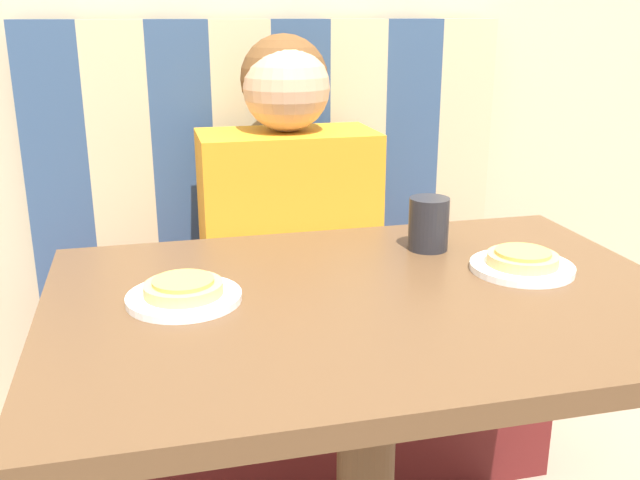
# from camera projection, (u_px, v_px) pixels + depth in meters

# --- Properties ---
(booth_seat) EXTENTS (1.26, 0.52, 0.43)m
(booth_seat) POSITION_uv_depth(u_px,v_px,m) (290.00, 382.00, 1.90)
(booth_seat) COLOR #5B1919
(booth_seat) RESTS_ON ground_plane
(booth_backrest) EXTENTS (1.26, 0.07, 0.71)m
(booth_backrest) POSITION_uv_depth(u_px,v_px,m) (271.00, 155.00, 1.93)
(booth_backrest) COLOR navy
(booth_backrest) RESTS_ON booth_seat
(dining_table) EXTENTS (1.01, 0.70, 0.73)m
(dining_table) POSITION_uv_depth(u_px,v_px,m) (368.00, 349.00, 1.16)
(dining_table) COLOR brown
(dining_table) RESTS_ON ground_plane
(person) EXTENTS (0.42, 0.24, 0.68)m
(person) POSITION_uv_depth(u_px,v_px,m) (287.00, 184.00, 1.74)
(person) COLOR orange
(person) RESTS_ON booth_seat
(plate_left) EXTENTS (0.18, 0.18, 0.01)m
(plate_left) POSITION_uv_depth(u_px,v_px,m) (184.00, 298.00, 1.10)
(plate_left) COLOR white
(plate_left) RESTS_ON dining_table
(plate_right) EXTENTS (0.18, 0.18, 0.01)m
(plate_right) POSITION_uv_depth(u_px,v_px,m) (522.00, 267.00, 1.23)
(plate_right) COLOR white
(plate_right) RESTS_ON dining_table
(pizza_left) EXTENTS (0.12, 0.12, 0.02)m
(pizza_left) POSITION_uv_depth(u_px,v_px,m) (183.00, 287.00, 1.09)
(pizza_left) COLOR tan
(pizza_left) RESTS_ON plate_left
(pizza_right) EXTENTS (0.12, 0.12, 0.02)m
(pizza_right) POSITION_uv_depth(u_px,v_px,m) (523.00, 258.00, 1.23)
(pizza_right) COLOR tan
(pizza_right) RESTS_ON plate_right
(drinking_cup) EXTENTS (0.07, 0.07, 0.10)m
(drinking_cup) POSITION_uv_depth(u_px,v_px,m) (429.00, 224.00, 1.33)
(drinking_cup) COLOR #232328
(drinking_cup) RESTS_ON dining_table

